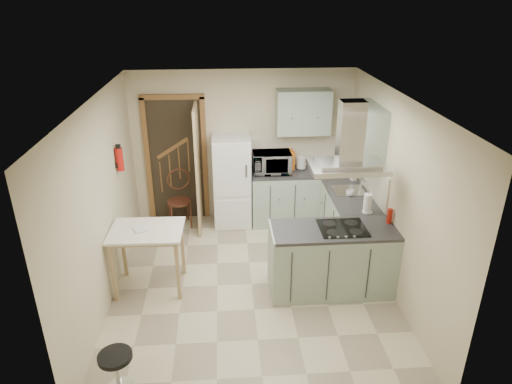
{
  "coord_description": "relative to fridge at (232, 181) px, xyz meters",
  "views": [
    {
      "loc": [
        -0.32,
        -5.08,
        3.62
      ],
      "look_at": [
        0.09,
        0.45,
        1.15
      ],
      "focal_mm": 32.0,
      "sensor_mm": 36.0,
      "label": 1
    }
  ],
  "objects": [
    {
      "name": "back_wall",
      "position": [
        0.2,
        0.3,
        0.5
      ],
      "size": [
        3.6,
        0.0,
        3.6
      ],
      "primitive_type": "plane",
      "rotation": [
        1.57,
        0.0,
        0.0
      ],
      "color": "beige",
      "rests_on": "floor"
    },
    {
      "name": "drop_leaf_table",
      "position": [
        -1.12,
        -1.75,
        -0.32
      ],
      "size": [
        0.94,
        0.71,
        0.86
      ],
      "primitive_type": "cube",
      "rotation": [
        0.0,
        0.0,
        -0.03
      ],
      "color": "tan",
      "rests_on": "floor"
    },
    {
      "name": "book",
      "position": [
        -1.27,
        -1.77,
        0.15
      ],
      "size": [
        0.21,
        0.24,
        0.09
      ],
      "primitive_type": "imported",
      "rotation": [
        0.0,
        0.0,
        0.43
      ],
      "color": "#963247",
      "rests_on": "drop_leaf_table"
    },
    {
      "name": "microwave",
      "position": [
        0.65,
        -0.02,
        0.32
      ],
      "size": [
        0.61,
        0.41,
        0.34
      ],
      "primitive_type": "imported",
      "rotation": [
        0.0,
        0.0,
        0.0
      ],
      "color": "black",
      "rests_on": "counter_back"
    },
    {
      "name": "cup",
      "position": [
        1.67,
        -1.03,
        0.19
      ],
      "size": [
        0.14,
        0.14,
        0.09
      ],
      "primitive_type": "imported",
      "rotation": [
        0.0,
        0.0,
        -0.38
      ],
      "color": "silver",
      "rests_on": "counter_right"
    },
    {
      "name": "wall_cabinet_right",
      "position": [
        1.82,
        -0.95,
        1.1
      ],
      "size": [
        0.35,
        0.9,
        0.7
      ],
      "primitive_type": "cube",
      "color": "#9EB2A0",
      "rests_on": "right_wall"
    },
    {
      "name": "wall_cabinet_back",
      "position": [
        1.15,
        0.12,
        1.1
      ],
      "size": [
        0.85,
        0.35,
        0.7
      ],
      "primitive_type": "cube",
      "color": "#9EB2A0",
      "rests_on": "back_wall"
    },
    {
      "name": "peninsula",
      "position": [
        1.22,
        -1.98,
        -0.3
      ],
      "size": [
        1.55,
        0.65,
        0.9
      ],
      "primitive_type": "cube",
      "color": "#9EB2A0",
      "rests_on": "floor"
    },
    {
      "name": "counter_right",
      "position": [
        1.7,
        -0.68,
        -0.3
      ],
      "size": [
        0.6,
        1.95,
        0.9
      ],
      "primitive_type": "cube",
      "color": "#9EB2A0",
      "rests_on": "floor"
    },
    {
      "name": "cereal_box",
      "position": [
        0.98,
        0.14,
        0.3
      ],
      "size": [
        0.11,
        0.22,
        0.31
      ],
      "primitive_type": "cube",
      "rotation": [
        0.0,
        0.0,
        0.15
      ],
      "color": "orange",
      "rests_on": "counter_back"
    },
    {
      "name": "soap_bottle",
      "position": [
        1.88,
        -0.45,
        0.24
      ],
      "size": [
        0.1,
        0.11,
        0.18
      ],
      "primitive_type": "imported",
      "rotation": [
        0.0,
        0.0,
        0.29
      ],
      "color": "#A8AAB4",
      "rests_on": "counter_right"
    },
    {
      "name": "fridge",
      "position": [
        0.0,
        0.0,
        0.0
      ],
      "size": [
        0.6,
        0.6,
        1.5
      ],
      "primitive_type": "cube",
      "color": "white",
      "rests_on": "floor"
    },
    {
      "name": "right_wall",
      "position": [
        2.0,
        -1.8,
        0.5
      ],
      "size": [
        0.0,
        4.2,
        4.2
      ],
      "primitive_type": "plane",
      "rotation": [
        1.57,
        0.0,
        -1.57
      ],
      "color": "beige",
      "rests_on": "floor"
    },
    {
      "name": "ceiling",
      "position": [
        0.2,
        -1.8,
        1.75
      ],
      "size": [
        4.2,
        4.2,
        0.0
      ],
      "primitive_type": "plane",
      "rotation": [
        3.14,
        0.0,
        0.0
      ],
      "color": "silver",
      "rests_on": "back_wall"
    },
    {
      "name": "fire_extinguisher",
      "position": [
        -1.54,
        -0.9,
        0.75
      ],
      "size": [
        0.1,
        0.1,
        0.32
      ],
      "primitive_type": "cylinder",
      "color": "#B2140F",
      "rests_on": "left_wall"
    },
    {
      "name": "kettle",
      "position": [
        1.15,
        0.09,
        0.27
      ],
      "size": [
        0.2,
        0.2,
        0.23
      ],
      "primitive_type": "cylinder",
      "rotation": [
        0.0,
        0.0,
        -0.38
      ],
      "color": "silver",
      "rests_on": "counter_back"
    },
    {
      "name": "extractor_hood",
      "position": [
        1.32,
        -1.98,
        0.97
      ],
      "size": [
        0.9,
        0.55,
        0.1
      ],
      "primitive_type": "cube",
      "color": "silver",
      "rests_on": "ceiling"
    },
    {
      "name": "left_wall",
      "position": [
        -1.6,
        -1.8,
        0.5
      ],
      "size": [
        0.0,
        4.2,
        4.2
      ],
      "primitive_type": "plane",
      "rotation": [
        1.57,
        0.0,
        1.57
      ],
      "color": "beige",
      "rests_on": "floor"
    },
    {
      "name": "sink",
      "position": [
        1.7,
        -0.85,
        0.16
      ],
      "size": [
        0.45,
        0.4,
        0.01
      ],
      "primitive_type": "cube",
      "color": "silver",
      "rests_on": "counter_right"
    },
    {
      "name": "floor",
      "position": [
        0.2,
        -1.8,
        -0.75
      ],
      "size": [
        4.2,
        4.2,
        0.0
      ],
      "primitive_type": "plane",
      "color": "beige",
      "rests_on": "ground"
    },
    {
      "name": "red_bottle",
      "position": [
        1.95,
        -1.88,
        0.25
      ],
      "size": [
        0.09,
        0.09,
        0.19
      ],
      "primitive_type": "cylinder",
      "rotation": [
        0.0,
        0.0,
        -0.35
      ],
      "color": "#A21A0D",
      "rests_on": "peninsula"
    },
    {
      "name": "paper_towel",
      "position": [
        1.76,
        -1.57,
        0.29
      ],
      "size": [
        0.14,
        0.14,
        0.27
      ],
      "primitive_type": "cylinder",
      "rotation": [
        0.0,
        0.0,
        0.42
      ],
      "color": "white",
      "rests_on": "counter_right"
    },
    {
      "name": "bentwood_chair",
      "position": [
        -0.87,
        -0.05,
        -0.31
      ],
      "size": [
        0.47,
        0.47,
        0.87
      ],
      "primitive_type": "cube",
      "rotation": [
        0.0,
        0.0,
        0.24
      ],
      "color": "#4D1F19",
      "rests_on": "floor"
    },
    {
      "name": "stool",
      "position": [
        -1.22,
        -3.46,
        -0.53
      ],
      "size": [
        0.37,
        0.37,
        0.44
      ],
      "primitive_type": "cylinder",
      "rotation": [
        0.0,
        0.0,
        0.14
      ],
      "color": "black",
      "rests_on": "floor"
    },
    {
      "name": "hob",
      "position": [
        1.32,
        -1.98,
        0.16
      ],
      "size": [
        0.58,
        0.5,
        0.01
      ],
      "primitive_type": "cube",
      "color": "black",
      "rests_on": "peninsula"
    },
    {
      "name": "counter_back",
      "position": [
        0.86,
        0.0,
        -0.3
      ],
      "size": [
        1.08,
        0.6,
        0.9
      ],
      "primitive_type": "cube",
      "color": "#9EB2A0",
      "rests_on": "floor"
    },
    {
      "name": "splashback",
      "position": [
        1.16,
        0.29,
        0.4
      ],
      "size": [
        1.68,
        0.02,
        0.5
      ],
      "primitive_type": "cube",
      "color": "beige",
      "rests_on": "counter_back"
    },
    {
      "name": "doorway",
      "position": [
        -0.9,
        0.27,
        0.3
      ],
      "size": [
        1.1,
        0.12,
        2.1
      ],
      "primitive_type": "cube",
      "color": "brown",
      "rests_on": "floor"
    }
  ]
}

